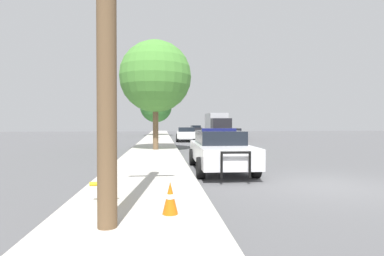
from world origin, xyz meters
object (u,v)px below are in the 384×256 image
Objects in this scene: traffic_light at (167,101)px; car_background_oncoming at (232,134)px; traffic_cone at (170,198)px; car_background_distant at (195,129)px; tree_sidewalk_far at (156,107)px; tree_sidewalk_near at (156,77)px; fire_hydrant at (103,182)px; box_truck at (217,124)px; car_background_midblock at (186,134)px; police_car at (220,149)px.

car_background_oncoming is (6.69, -0.44, -3.35)m from traffic_light.
car_background_oncoming is 7.95× the size of traffic_cone.
car_background_distant is 11.98m from tree_sidewalk_far.
tree_sidewalk_near reaches higher than traffic_cone.
fire_hydrant is 32.95m from box_truck.
car_background_midblock is 11.24m from tree_sidewalk_near.
traffic_light is 1.21× the size of car_background_oncoming.
tree_sidewalk_near is at bearing -101.84° from car_background_midblock.
traffic_light is at bearing 85.48° from tree_sidewalk_near.
traffic_cone is at bearing -88.52° from tree_sidewalk_far.
traffic_light is at bearing -0.57° from car_background_oncoming.
car_background_midblock reaches higher than traffic_cone.
car_background_distant is 32.65m from tree_sidewalk_near.
tree_sidewalk_near is (-7.65, -11.76, 3.97)m from car_background_oncoming.
traffic_light is (-1.57, 19.90, 3.24)m from police_car.
traffic_light is at bearing 85.77° from fire_hydrant.
fire_hydrant reaches higher than traffic_cone.
car_background_distant is at bearing 55.63° from tree_sidewalk_far.
fire_hydrant is at bearing -93.94° from tree_sidewalk_near.
box_truck is at bearing -85.64° from car_background_distant.
car_background_distant is 7.10× the size of traffic_cone.
car_background_distant is 0.63× the size of box_truck.
box_truck reaches higher than traffic_cone.
car_background_midblock reaches higher than car_background_oncoming.
box_truck is 0.97× the size of tree_sidewalk_near.
police_car is at bearing 79.25° from box_truck.
car_background_distant is at bearing -83.75° from box_truck.
fire_hydrant is 0.13× the size of tree_sidewalk_far.
tree_sidewalk_far is 0.89× the size of tree_sidewalk_near.
car_background_oncoming is at bearing -3.73° from traffic_light.
tree_sidewalk_far is 35.82m from traffic_cone.
car_background_midblock reaches higher than fire_hydrant.
box_truck reaches higher than car_background_midblock.
car_background_distant reaches higher than car_background_midblock.
police_car is 5.96m from traffic_cone.
tree_sidewalk_far is 22.33m from tree_sidewalk_near.
car_background_oncoming is at bearing 56.94° from tree_sidewalk_near.
police_car is at bearing -85.50° from traffic_light.
box_truck is (1.42, -12.31, 0.90)m from car_background_distant.
car_background_distant is at bearing 75.32° from traffic_light.
car_background_oncoming is at bearing 90.54° from box_truck.
car_background_midblock is 7.67× the size of traffic_cone.
tree_sidewalk_far is at bearing 91.48° from traffic_cone.
box_truck reaches higher than fire_hydrant.
car_background_oncoming reaches higher than traffic_cone.
police_car is 1.24× the size of car_background_distant.
car_background_oncoming is (8.50, 24.08, 0.14)m from fire_hydrant.
box_truck is at bearing 68.90° from tree_sidewalk_near.
car_background_distant is (5.15, 19.64, -3.29)m from traffic_light.
fire_hydrant is at bearing 54.90° from police_car.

